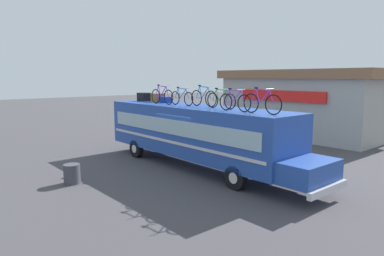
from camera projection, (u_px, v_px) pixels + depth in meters
ground_plane at (193, 166)px, 16.33m from camera, size 120.00×120.00×0.00m
bus at (197, 131)px, 15.92m from camera, size 12.12×2.49×2.84m
luggage_bag_1 at (144, 97)px, 19.17m from camera, size 0.69×0.51×0.46m
luggage_bag_2 at (158, 98)px, 18.61m from camera, size 0.58×0.56×0.46m
luggage_bag_3 at (166, 100)px, 17.98m from camera, size 0.54×0.40×0.31m
rooftop_bicycle_1 at (162, 96)px, 17.03m from camera, size 1.80×0.44×0.96m
rooftop_bicycle_2 at (182, 98)px, 16.28m from camera, size 1.65×0.44×0.86m
rooftop_bicycle_3 at (203, 98)px, 15.64m from camera, size 1.69×0.44×0.97m
rooftop_bicycle_4 at (221, 100)px, 14.56m from camera, size 1.68×0.44×0.87m
rooftop_bicycle_5 at (235, 102)px, 13.41m from camera, size 1.63×0.44×0.90m
rooftop_bicycle_6 at (262, 103)px, 12.44m from camera, size 1.73×0.44×0.96m
roadside_building at (309, 102)px, 25.25m from camera, size 11.64×7.39×4.66m
trash_bin at (72, 174)px, 13.60m from camera, size 0.63×0.63×0.77m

